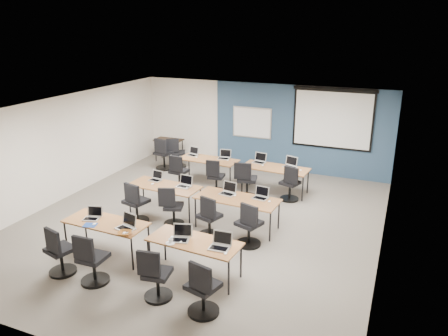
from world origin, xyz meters
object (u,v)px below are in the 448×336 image
at_px(task_chair_5, 172,210).
at_px(spare_chair_b, 163,156).
at_px(laptop_6, 228,191).
at_px(task_chair_7, 249,228).
at_px(laptop_5, 185,184).
at_px(task_chair_6, 209,220).
at_px(laptop_4, 156,178).
at_px(laptop_2, 181,236).
at_px(training_table_front_right, 194,243).
at_px(spare_chair_a, 177,155).
at_px(training_table_mid_left, 164,187).
at_px(laptop_10, 260,160).
at_px(laptop_8, 193,153).
at_px(laptop_9, 224,156).
at_px(whiteboard, 252,123).
at_px(utility_table, 169,142).
at_px(laptop_1, 127,225).
at_px(task_chair_11, 290,186).
at_px(laptop_0, 93,216).
at_px(task_chair_2, 155,278).
at_px(laptop_3, 220,244).
at_px(task_chair_3, 203,292).
at_px(task_chair_10, 246,183).
at_px(projector_screen, 333,115).
at_px(training_table_back_right, 275,169).
at_px(task_chair_8, 178,174).
at_px(training_table_front_left, 106,224).
at_px(laptop_7, 261,195).
at_px(task_chair_4, 136,206).
at_px(laptop_11, 291,164).
at_px(task_chair_0, 59,255).
at_px(training_table_mid_right, 237,200).
at_px(task_chair_1, 91,263).
at_px(task_chair_9, 215,179).
at_px(training_table_back_left, 209,161).

relative_size(task_chair_5, spare_chair_b, 0.93).
height_order(laptop_6, task_chair_7, task_chair_7).
bearing_deg(laptop_5, task_chair_6, -34.81).
bearing_deg(laptop_4, spare_chair_b, 123.70).
bearing_deg(laptop_2, training_table_front_right, -9.02).
bearing_deg(laptop_5, spare_chair_a, 126.46).
height_order(training_table_mid_left, spare_chair_b, spare_chair_b).
bearing_deg(laptop_2, laptop_10, 74.10).
bearing_deg(training_table_mid_left, laptop_8, 104.85).
xyz_separation_m(laptop_9, spare_chair_b, (-2.25, 0.34, -0.36)).
bearing_deg(task_chair_6, laptop_6, 99.61).
distance_m(whiteboard, utility_table, 2.91).
distance_m(laptop_1, laptop_8, 4.90).
bearing_deg(task_chair_7, task_chair_11, 105.25).
bearing_deg(laptop_0, laptop_4, 74.33).
distance_m(task_chair_2, task_chair_5, 2.83).
height_order(laptop_3, task_chair_7, task_chair_7).
distance_m(laptop_1, task_chair_3, 2.27).
relative_size(laptop_2, task_chair_10, 0.34).
bearing_deg(task_chair_3, projector_screen, 99.15).
distance_m(whiteboard, training_table_back_right, 2.49).
bearing_deg(task_chair_8, spare_chair_a, 124.27).
relative_size(training_table_front_left, task_chair_3, 1.69).
bearing_deg(task_chair_6, task_chair_11, 85.04).
bearing_deg(laptop_9, task_chair_6, -80.89).
height_order(laptop_7, spare_chair_b, spare_chair_b).
xyz_separation_m(training_table_front_left, task_chair_4, (-0.30, 1.47, -0.26)).
bearing_deg(training_table_mid_left, laptop_9, 83.00).
distance_m(training_table_back_right, laptop_2, 4.66).
height_order(laptop_1, laptop_5, laptop_1).
height_order(laptop_0, laptop_11, laptop_11).
bearing_deg(task_chair_0, laptop_4, 104.70).
bearing_deg(training_table_mid_left, task_chair_0, -93.78).
bearing_deg(training_table_mid_right, task_chair_4, -160.45).
bearing_deg(task_chair_1, task_chair_3, -2.63).
height_order(training_table_mid_left, laptop_3, laptop_3).
bearing_deg(laptop_10, training_table_front_right, -77.54).
relative_size(training_table_front_right, laptop_10, 4.93).
distance_m(task_chair_0, task_chair_9, 5.00).
bearing_deg(task_chair_5, whiteboard, 68.05).
height_order(training_table_front_left, task_chair_10, task_chair_10).
xyz_separation_m(laptop_7, task_chair_8, (-2.91, 1.49, -0.38)).
height_order(projector_screen, task_chair_11, projector_screen).
distance_m(training_table_back_left, laptop_6, 2.71).
bearing_deg(task_chair_9, task_chair_6, -75.74).
bearing_deg(laptop_1, laptop_2, 14.37).
relative_size(whiteboard, task_chair_8, 1.29).
distance_m(training_table_back_right, laptop_0, 5.17).
distance_m(training_table_back_right, laptop_10, 0.61).
distance_m(task_chair_6, spare_chair_a, 4.98).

